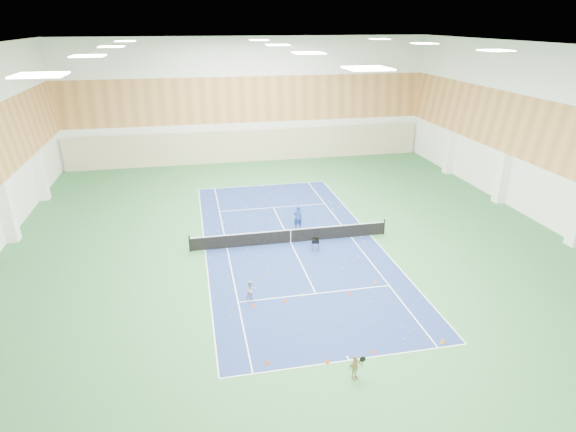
% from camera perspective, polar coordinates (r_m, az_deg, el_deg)
% --- Properties ---
extents(ground, '(40.00, 40.00, 0.00)m').
position_cam_1_polar(ground, '(31.20, 0.31, -3.18)').
color(ground, '#2B6435').
rests_on(ground, ground).
extents(room_shell, '(36.00, 40.00, 12.00)m').
position_cam_1_polar(room_shell, '(29.13, 0.34, 7.54)').
color(room_shell, white).
rests_on(room_shell, ground).
extents(wood_cladding, '(36.00, 40.00, 8.00)m').
position_cam_1_polar(wood_cladding, '(28.69, 0.35, 11.40)').
color(wood_cladding, '#C28248').
rests_on(wood_cladding, room_shell).
extents(ceiling_light_grid, '(21.40, 25.40, 0.06)m').
position_cam_1_polar(ceiling_light_grid, '(28.21, 0.37, 19.24)').
color(ceiling_light_grid, white).
rests_on(ceiling_light_grid, room_shell).
extents(court_surface, '(10.97, 23.77, 0.01)m').
position_cam_1_polar(court_surface, '(31.20, 0.31, -3.17)').
color(court_surface, navy).
rests_on(court_surface, ground).
extents(tennis_balls_scatter, '(10.57, 22.77, 0.07)m').
position_cam_1_polar(tennis_balls_scatter, '(31.18, 0.31, -3.11)').
color(tennis_balls_scatter, '#CCE827').
rests_on(tennis_balls_scatter, ground).
extents(tennis_net, '(12.80, 0.10, 1.10)m').
position_cam_1_polar(tennis_net, '(30.97, 0.32, -2.26)').
color(tennis_net, black).
rests_on(tennis_net, ground).
extents(back_curtain, '(35.40, 0.16, 3.20)m').
position_cam_1_polar(back_curtain, '(49.11, -4.55, 8.28)').
color(back_curtain, '#C6B793').
rests_on(back_curtain, ground).
extents(coach, '(0.66, 0.47, 1.70)m').
position_cam_1_polar(coach, '(33.01, 1.17, -0.10)').
color(coach, navy).
rests_on(coach, ground).
extents(child_court, '(0.65, 0.58, 1.09)m').
position_cam_1_polar(child_court, '(24.99, -4.41, -8.77)').
color(child_court, '#9A9AA2').
rests_on(child_court, ground).
extents(child_apron, '(0.69, 0.48, 1.09)m').
position_cam_1_polar(child_apron, '(20.29, 7.92, -17.33)').
color(child_apron, tan).
rests_on(child_apron, ground).
extents(ball_cart, '(0.58, 0.58, 0.82)m').
position_cam_1_polar(ball_cart, '(30.08, 3.26, -3.37)').
color(ball_cart, black).
rests_on(ball_cart, ground).
extents(cone_svc_a, '(0.21, 0.21, 0.23)m').
position_cam_1_polar(cone_svc_a, '(24.68, -4.13, -10.38)').
color(cone_svc_a, '#EF490C').
rests_on(cone_svc_a, ground).
extents(cone_svc_b, '(0.19, 0.19, 0.21)m').
position_cam_1_polar(cone_svc_b, '(24.97, -0.33, -9.92)').
color(cone_svc_b, '#E25D0B').
rests_on(cone_svc_b, ground).
extents(cone_svc_c, '(0.19, 0.19, 0.21)m').
position_cam_1_polar(cone_svc_c, '(25.81, 7.31, -8.96)').
color(cone_svc_c, '#DF460B').
rests_on(cone_svc_c, ground).
extents(cone_svc_d, '(0.18, 0.18, 0.20)m').
position_cam_1_polar(cone_svc_d, '(27.03, 10.34, -7.63)').
color(cone_svc_d, orange).
rests_on(cone_svc_d, ground).
extents(cone_base_a, '(0.19, 0.19, 0.21)m').
position_cam_1_polar(cone_base_a, '(21.07, -2.43, -16.90)').
color(cone_base_a, '#FC4E0D').
rests_on(cone_base_a, ground).
extents(cone_base_b, '(0.22, 0.22, 0.24)m').
position_cam_1_polar(cone_base_b, '(21.18, 4.68, -16.68)').
color(cone_base_b, '#E8550C').
rests_on(cone_base_b, ground).
extents(cone_base_c, '(0.17, 0.17, 0.19)m').
position_cam_1_polar(cone_base_c, '(21.96, 10.09, -15.45)').
color(cone_base_c, '#FF490D').
rests_on(cone_base_c, ground).
extents(cone_base_d, '(0.23, 0.23, 0.25)m').
position_cam_1_polar(cone_base_d, '(23.22, 17.92, -13.87)').
color(cone_base_d, orange).
rests_on(cone_base_d, ground).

